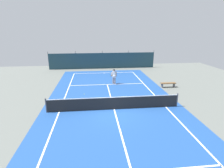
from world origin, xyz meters
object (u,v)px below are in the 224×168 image
at_px(tennis_ball_near_player, 84,94).
at_px(tennis_player, 114,75).
at_px(courtside_bench, 168,84).
at_px(tennis_net, 114,103).

bearing_deg(tennis_ball_near_player, tennis_player, 44.11).
bearing_deg(courtside_bench, tennis_ball_near_player, -171.89).
bearing_deg(tennis_player, courtside_bench, 177.22).
height_order(tennis_net, courtside_bench, tennis_net).
relative_size(tennis_player, courtside_bench, 1.03).
relative_size(tennis_player, tennis_ball_near_player, 24.85).
xyz_separation_m(tennis_player, courtside_bench, (5.53, -1.86, -0.59)).
relative_size(tennis_net, tennis_player, 6.17).
relative_size(tennis_net, tennis_ball_near_player, 153.33).
relative_size(tennis_net, courtside_bench, 6.33).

